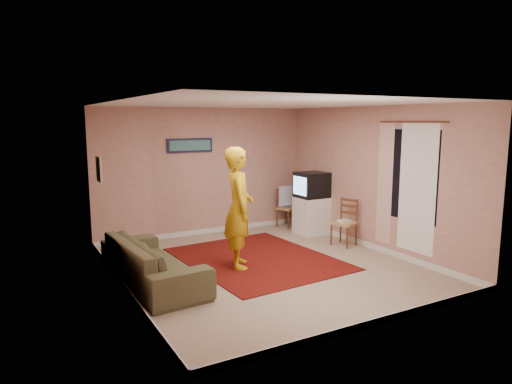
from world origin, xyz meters
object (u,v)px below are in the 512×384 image
tv_cabinet (311,215)px  crt_tv (312,185)px  sofa (153,261)px  person (239,208)px  chair_b (344,217)px  chair_a (287,203)px

tv_cabinet → crt_tv: 0.64m
sofa → person: 1.58m
tv_cabinet → sofa: (-3.75, -1.29, -0.06)m
chair_b → person: bearing=-104.0°
chair_b → sofa: (-3.75, -0.25, -0.21)m
chair_a → chair_b: (0.09, -1.82, 0.02)m
person → crt_tv: bearing=-41.2°
tv_cabinet → person: person is taller
tv_cabinet → sofa: size_ratio=0.34×
tv_cabinet → crt_tv: size_ratio=1.24×
chair_b → person: size_ratio=0.26×
tv_cabinet → chair_a: chair_a is taller
tv_cabinet → crt_tv: crt_tv is taller
tv_cabinet → chair_b: bearing=-90.1°
chair_b → tv_cabinet: bearing=161.7°
crt_tv → chair_a: (-0.09, 0.77, -0.50)m
sofa → person: bearing=-91.6°
chair_b → person: person is taller
crt_tv → chair_a: crt_tv is taller
tv_cabinet → chair_b: chair_b is taller
chair_a → chair_b: 1.82m
crt_tv → chair_b: size_ratio=1.24×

